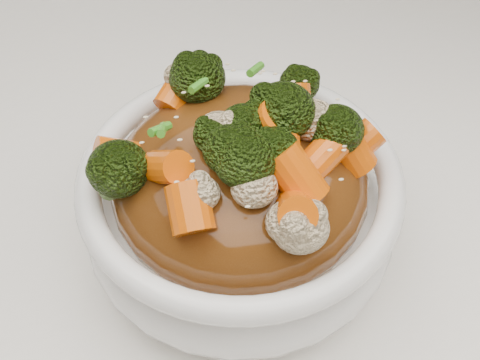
{
  "coord_description": "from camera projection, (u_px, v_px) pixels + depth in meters",
  "views": [
    {
      "loc": [
        -0.03,
        -0.22,
        1.11
      ],
      "look_at": [
        0.03,
        0.03,
        0.82
      ],
      "focal_mm": 50.0,
      "sensor_mm": 36.0,
      "label": 1
    }
  ],
  "objects": [
    {
      "name": "bowl",
      "position": [
        240.0,
        211.0,
        0.42
      ],
      "size": [
        0.19,
        0.19,
        0.08
      ],
      "primitive_type": null,
      "rotation": [
        0.0,
        0.0,
        -0.01
      ],
      "color": "white",
      "rests_on": "tablecloth"
    },
    {
      "name": "broccoli",
      "position": [
        240.0,
        116.0,
        0.36
      ],
      "size": [
        0.15,
        0.15,
        0.04
      ],
      "primitive_type": null,
      "rotation": [
        0.0,
        0.0,
        -0.01
      ],
      "color": "black",
      "rests_on": "sauce_base"
    },
    {
      "name": "sauce_base",
      "position": [
        240.0,
        183.0,
        0.4
      ],
      "size": [
        0.15,
        0.15,
        0.08
      ],
      "primitive_type": "ellipsoid",
      "rotation": [
        0.0,
        0.0,
        -0.01
      ],
      "color": "#552C0E",
      "rests_on": "bowl"
    },
    {
      "name": "cauliflower",
      "position": [
        240.0,
        118.0,
        0.36
      ],
      "size": [
        0.15,
        0.15,
        0.03
      ],
      "primitive_type": null,
      "rotation": [
        0.0,
        0.0,
        -0.01
      ],
      "color": "beige",
      "rests_on": "sauce_base"
    },
    {
      "name": "scallions",
      "position": [
        240.0,
        113.0,
        0.35
      ],
      "size": [
        0.12,
        0.12,
        0.02
      ],
      "primitive_type": null,
      "rotation": [
        0.0,
        0.0,
        -0.01
      ],
      "color": "#3D9321",
      "rests_on": "sauce_base"
    },
    {
      "name": "tablecloth",
      "position": [
        208.0,
        312.0,
        0.43
      ],
      "size": [
        1.2,
        0.8,
        0.04
      ],
      "primitive_type": "cube",
      "color": "white",
      "rests_on": "dining_table"
    },
    {
      "name": "carrots",
      "position": [
        240.0,
        114.0,
        0.35
      ],
      "size": [
        0.15,
        0.15,
        0.04
      ],
      "primitive_type": null,
      "rotation": [
        0.0,
        0.0,
        -0.01
      ],
      "color": "#E45B07",
      "rests_on": "sauce_base"
    },
    {
      "name": "sesame_seeds",
      "position": [
        240.0,
        113.0,
        0.35
      ],
      "size": [
        0.14,
        0.14,
        0.01
      ],
      "primitive_type": null,
      "rotation": [
        0.0,
        0.0,
        -0.01
      ],
      "color": "beige",
      "rests_on": "sauce_base"
    }
  ]
}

